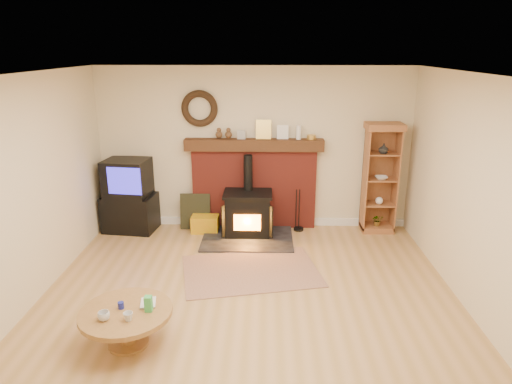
{
  "coord_description": "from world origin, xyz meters",
  "views": [
    {
      "loc": [
        0.2,
        -4.44,
        2.87
      ],
      "look_at": [
        0.07,
        1.0,
        1.13
      ],
      "focal_mm": 32.0,
      "sensor_mm": 36.0,
      "label": 1
    }
  ],
  "objects_px": {
    "wood_stove": "(248,215)",
    "curio_cabinet": "(380,178)",
    "tv_unit": "(129,197)",
    "coffee_table": "(126,317)"
  },
  "relations": [
    {
      "from": "wood_stove",
      "to": "curio_cabinet",
      "type": "distance_m",
      "value": 2.18
    },
    {
      "from": "wood_stove",
      "to": "curio_cabinet",
      "type": "xyz_separation_m",
      "value": [
        2.09,
        0.28,
        0.54
      ]
    },
    {
      "from": "wood_stove",
      "to": "tv_unit",
      "type": "height_order",
      "value": "wood_stove"
    },
    {
      "from": "wood_stove",
      "to": "tv_unit",
      "type": "bearing_deg",
      "value": 174.16
    },
    {
      "from": "wood_stove",
      "to": "curio_cabinet",
      "type": "bearing_deg",
      "value": 7.64
    },
    {
      "from": "curio_cabinet",
      "to": "coffee_table",
      "type": "distance_m",
      "value": 4.48
    },
    {
      "from": "curio_cabinet",
      "to": "wood_stove",
      "type": "bearing_deg",
      "value": -172.36
    },
    {
      "from": "coffee_table",
      "to": "curio_cabinet",
      "type": "bearing_deg",
      "value": 44.37
    },
    {
      "from": "tv_unit",
      "to": "curio_cabinet",
      "type": "height_order",
      "value": "curio_cabinet"
    },
    {
      "from": "wood_stove",
      "to": "coffee_table",
      "type": "relative_size",
      "value": 1.53
    }
  ]
}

